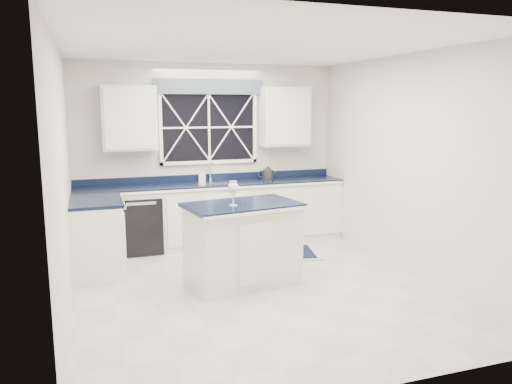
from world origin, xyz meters
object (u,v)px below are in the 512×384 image
object	(u,v)px
wine_glass	(233,189)
soap_bottle	(202,175)
island	(243,243)
dishwasher	(140,223)
faucet	(211,171)
kettle	(267,173)

from	to	relation	value
wine_glass	soap_bottle	size ratio (longest dim) A/B	1.29
island	wine_glass	distance (m)	0.69
dishwasher	soap_bottle	size ratio (longest dim) A/B	3.78
faucet	kettle	size ratio (longest dim) A/B	1.07
dishwasher	faucet	distance (m)	1.31
faucet	kettle	xyz separation A→B (m)	(0.89, -0.09, -0.06)
dishwasher	island	distance (m)	2.01
island	kettle	size ratio (longest dim) A/B	4.94
kettle	wine_glass	distance (m)	2.23
island	soap_bottle	size ratio (longest dim) A/B	6.45
faucet	wine_glass	bearing A→B (deg)	-96.43
faucet	island	bearing A→B (deg)	-92.72
faucet	island	size ratio (longest dim) A/B	0.22
faucet	soap_bottle	bearing A→B (deg)	-154.17
faucet	wine_glass	xyz separation A→B (m)	(-0.23, -2.02, 0.06)
dishwasher	kettle	distance (m)	2.08
faucet	wine_glass	world-z (taller)	same
wine_glass	faucet	bearing A→B (deg)	83.57
kettle	soap_bottle	world-z (taller)	soap_bottle
faucet	wine_glass	distance (m)	2.04
kettle	island	bearing A→B (deg)	-101.32
island	wine_glass	xyz separation A→B (m)	(-0.14, -0.10, 0.67)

